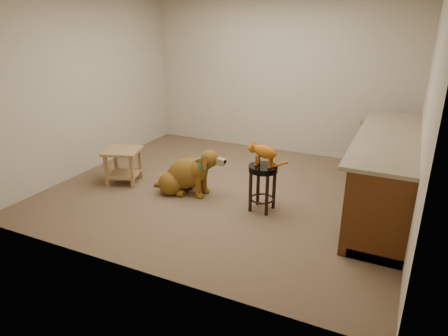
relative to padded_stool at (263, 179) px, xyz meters
The scene contains 8 objects.
floor 0.81m from the padded_stool, 152.46° to the left, with size 4.50×4.00×0.01m, color brown.
room_shell 1.45m from the padded_stool, 152.46° to the left, with size 4.54×4.04×2.62m.
cabinet_run 1.46m from the padded_stool, 25.36° to the left, with size 0.70×2.56×0.94m.
padded_stool is the anchor object (origin of this frame).
wood_stool 2.28m from the padded_stool, 62.89° to the left, with size 0.49×0.49×0.71m.
side_table 2.06m from the padded_stool, behind, with size 0.60×0.60×0.49m.
golden_retriever 1.09m from the padded_stool, behind, with size 1.09×0.54×0.69m.
tabby_kitten 0.33m from the padded_stool, behind, with size 0.50×0.17×0.31m.
Camera 1 is at (2.09, -4.49, 2.22)m, focal length 32.00 mm.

